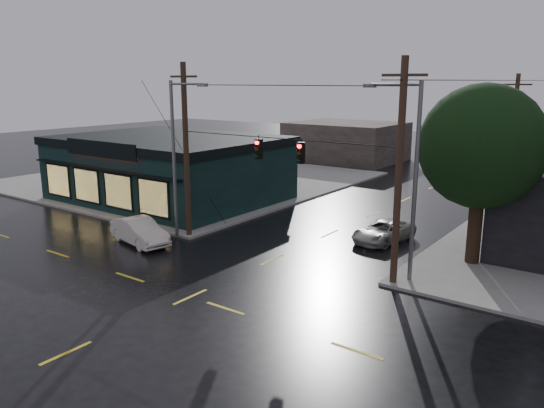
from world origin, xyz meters
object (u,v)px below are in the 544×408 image
Objects in this scene: corner_tree at (482,147)px; suv_silver at (384,231)px; sedan_cream at (140,231)px; utility_pole_nw at (189,237)px; utility_pole_ne at (393,285)px.

corner_tree is 7.65m from suv_silver.
suv_silver is (11.08, 8.64, -0.12)m from sedan_cream.
corner_tree is 2.02× the size of suv_silver.
corner_tree is 0.88× the size of utility_pole_nw.
utility_pole_ne is 6.82m from suv_silver.
sedan_cream is (-1.28, -2.65, 0.73)m from utility_pole_nw.
utility_pole_nw reaches higher than suv_silver.
suv_silver is at bearing 118.18° from utility_pole_ne.
corner_tree is 16.99m from utility_pole_nw.
utility_pole_nw is 3.03m from sedan_cream.
utility_pole_nw and utility_pole_ne have the same top height.
utility_pole_nw is at bearing -13.36° from sedan_cream.
utility_pole_ne is at bearing -52.90° from suv_silver.
sedan_cream reaches higher than suv_silver.
utility_pole_ne reaches higher than suv_silver.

